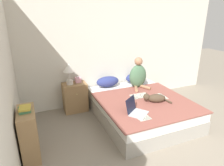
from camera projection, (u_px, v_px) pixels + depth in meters
The scene contains 13 objects.
wall_back at pixel (115, 49), 4.67m from camera, with size 5.38×0.05×2.55m.
wall_side at pixel (2, 87), 2.32m from camera, with size 0.05×4.53×2.55m.
bed at pixel (140, 108), 4.11m from camera, with size 1.71×2.06×0.46m.
pillow_near at pixel (108, 82), 4.60m from camera, with size 0.53×0.29×0.24m.
pillow_far at pixel (136, 78), 4.87m from camera, with size 0.53×0.29×0.24m.
person_sitting at pixel (138, 75), 4.49m from camera, with size 0.41×0.40×0.70m.
cat_tabby at pixel (155, 98), 3.81m from camera, with size 0.48×0.32×0.19m.
laptop_open at pixel (136, 110), 3.40m from camera, with size 0.44×0.44×0.27m.
nightstand at pixel (75, 97), 4.40m from camera, with size 0.51×0.37×0.64m.
table_lamp at pixel (69, 70), 4.15m from camera, with size 0.25×0.25×0.45m.
tissue_box at pixel (78, 80), 4.36m from camera, with size 0.12×0.12×0.14m.
bookshelf at pixel (29, 134), 2.98m from camera, with size 0.24×0.58×0.76m.
book_stack_top at pixel (25, 109), 2.84m from camera, with size 0.18×0.22×0.07m.
Camera 1 is at (-1.87, -0.72, 2.11)m, focal length 32.00 mm.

